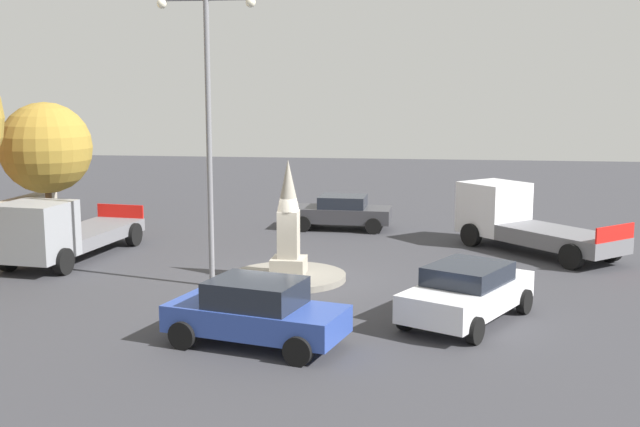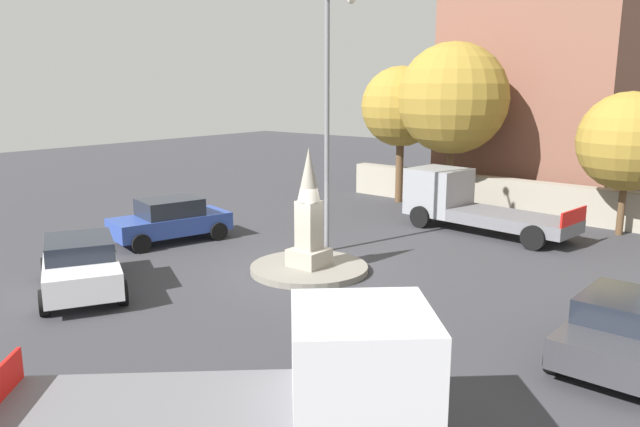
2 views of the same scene
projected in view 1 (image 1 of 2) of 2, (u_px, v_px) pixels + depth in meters
The scene contains 10 objects.
ground_plane at pixel (289, 280), 23.79m from camera, with size 80.00×80.00×0.00m, color #38383D.
traffic_island at pixel (289, 277), 23.77m from camera, with size 3.46×3.46×0.19m, color gray.
monument at pixel (288, 225), 23.51m from camera, with size 1.01×1.01×3.46m.
streetlamp at pixel (208, 110), 22.26m from camera, with size 2.81×0.28×8.67m.
car_dark_grey_far_side at pixel (341, 212), 32.06m from camera, with size 4.10×2.08×1.38m.
car_white_approaching at pixel (468, 292), 19.49m from camera, with size 3.59×4.60×1.46m.
car_blue_waiting at pixel (256, 312), 17.71m from camera, with size 4.31×2.74×1.52m.
truck_grey_near_island at pixel (59, 233), 25.78m from camera, with size 2.87×6.56×2.21m.
truck_white_passing at pixel (519, 220), 28.03m from camera, with size 5.60×5.93×2.29m.
tree_far_corner at pixel (46, 148), 30.49m from camera, with size 3.54×3.54×5.18m.
Camera 1 is at (3.98, -22.82, 5.82)m, focal length 44.21 mm.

